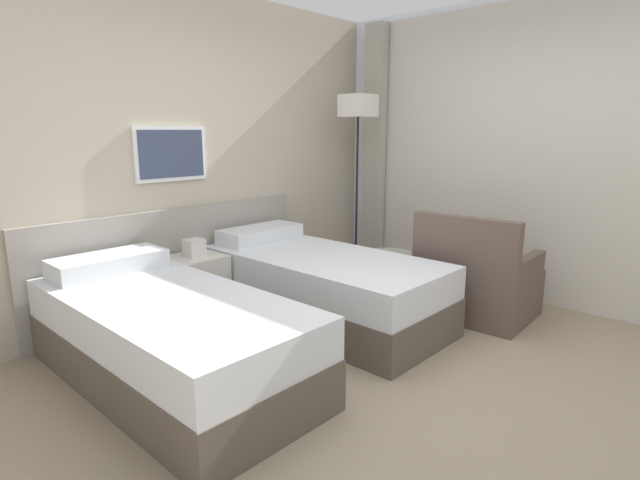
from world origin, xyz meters
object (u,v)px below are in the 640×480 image
at_px(armchair, 476,284).
at_px(side_table, 391,269).
at_px(bed_near_door, 169,337).
at_px(nightstand, 196,287).
at_px(bed_near_window, 322,286).
at_px(floor_lamp, 358,120).

bearing_deg(armchair, side_table, 21.94).
bearing_deg(armchair, bed_near_door, 66.40).
height_order(nightstand, armchair, armchair).
xyz_separation_m(bed_near_window, armchair, (0.95, -0.89, -0.01)).
distance_m(bed_near_door, floor_lamp, 2.91).
bearing_deg(bed_near_door, armchair, -20.66).
bearing_deg(bed_near_door, side_table, -6.50).
relative_size(floor_lamp, side_table, 3.82).
bearing_deg(side_table, armchair, -65.12).
height_order(nightstand, floor_lamp, floor_lamp).
bearing_deg(bed_near_window, floor_lamp, 25.83).
distance_m(bed_near_window, floor_lamp, 1.84).
distance_m(nightstand, floor_lamp, 2.28).
bearing_deg(bed_near_window, bed_near_door, 180.00).
bearing_deg(side_table, bed_near_door, 173.50).
height_order(bed_near_window, floor_lamp, floor_lamp).
bearing_deg(nightstand, armchair, -44.82).
distance_m(bed_near_window, side_table, 0.69).
distance_m(bed_near_window, armchair, 1.30).
bearing_deg(floor_lamp, bed_near_window, -154.17).
height_order(bed_near_window, armchair, armchair).
bearing_deg(side_table, bed_near_window, 160.26).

